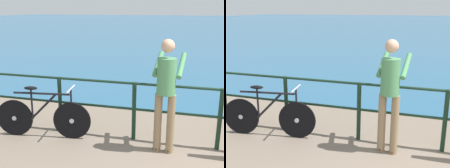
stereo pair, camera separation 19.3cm
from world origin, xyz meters
TOP-DOWN VIEW (x-y plane):
  - ground_plane at (0.00, 20.00)m, footprint 120.00×120.00m
  - sea_surface at (0.00, 48.13)m, footprint 120.00×90.00m
  - bicycle at (-3.60, 1.39)m, footprint 1.69×0.48m
  - person_at_railing at (-1.52, 1.46)m, footprint 0.49×0.66m

SIDE VIEW (x-z plane):
  - ground_plane at x=0.00m, z-range -0.10..0.00m
  - sea_surface at x=0.00m, z-range 0.00..0.01m
  - bicycle at x=-3.60m, z-range -0.07..0.85m
  - person_at_railing at x=-1.52m, z-range 0.10..1.88m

